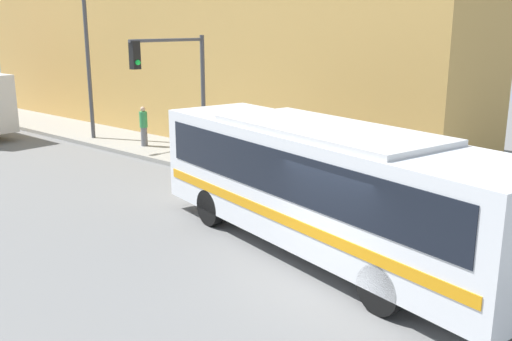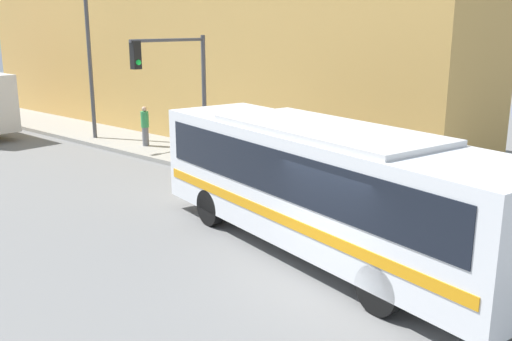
# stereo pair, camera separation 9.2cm
# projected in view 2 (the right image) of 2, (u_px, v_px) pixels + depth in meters

# --- Properties ---
(ground_plane) EXTENTS (120.00, 120.00, 0.00)m
(ground_plane) POSITION_uv_depth(u_px,v_px,m) (327.00, 284.00, 11.98)
(ground_plane) COLOR slate
(sidewalk) EXTENTS (3.19, 70.00, 0.18)m
(sidewalk) POSITION_uv_depth(u_px,v_px,m) (73.00, 129.00, 29.24)
(sidewalk) COLOR gray
(sidewalk) RESTS_ON ground_plane
(building_facade) EXTENTS (6.00, 29.57, 8.18)m
(building_facade) POSITION_uv_depth(u_px,v_px,m) (193.00, 49.00, 28.86)
(building_facade) COLOR tan
(building_facade) RESTS_ON ground_plane
(city_bus) EXTENTS (4.81, 10.69, 3.06)m
(city_bus) POSITION_uv_depth(u_px,v_px,m) (324.00, 181.00, 13.22)
(city_bus) COLOR silver
(city_bus) RESTS_ON ground_plane
(fire_hydrant) EXTENTS (0.20, 0.27, 0.71)m
(fire_hydrant) POSITION_uv_depth(u_px,v_px,m) (330.00, 182.00, 17.75)
(fire_hydrant) COLOR red
(fire_hydrant) RESTS_ON sidewalk
(traffic_light_pole) EXTENTS (3.28, 0.35, 4.75)m
(traffic_light_pole) POSITION_uv_depth(u_px,v_px,m) (179.00, 78.00, 19.99)
(traffic_light_pole) COLOR #47474C
(traffic_light_pole) RESTS_ON sidewalk
(parking_meter) EXTENTS (0.14, 0.14, 1.36)m
(parking_meter) POSITION_uv_depth(u_px,v_px,m) (214.00, 142.00, 20.93)
(parking_meter) COLOR #47474C
(parking_meter) RESTS_ON sidewalk
(street_lamp) EXTENTS (3.06, 0.28, 7.97)m
(street_lamp) POSITION_uv_depth(u_px,v_px,m) (80.00, 33.00, 25.16)
(street_lamp) COLOR #47474C
(street_lamp) RESTS_ON sidewalk
(pedestrian_near_corner) EXTENTS (0.34, 0.34, 1.71)m
(pedestrian_near_corner) POSITION_uv_depth(u_px,v_px,m) (145.00, 126.00, 24.61)
(pedestrian_near_corner) COLOR slate
(pedestrian_near_corner) RESTS_ON sidewalk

